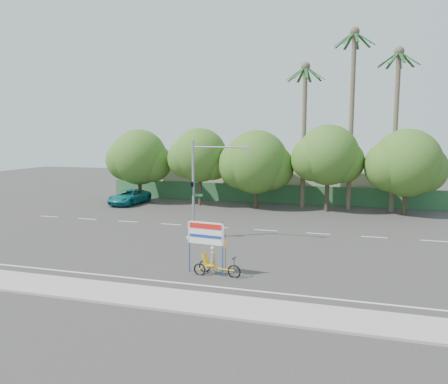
# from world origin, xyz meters

# --- Properties ---
(ground) EXTENTS (120.00, 120.00, 0.00)m
(ground) POSITION_xyz_m (0.00, 0.00, 0.00)
(ground) COLOR #33302D
(ground) RESTS_ON ground
(sidewalk_near) EXTENTS (50.00, 2.40, 0.12)m
(sidewalk_near) POSITION_xyz_m (0.00, -7.50, 0.06)
(sidewalk_near) COLOR gray
(sidewalk_near) RESTS_ON ground
(fence) EXTENTS (38.00, 0.08, 2.00)m
(fence) POSITION_xyz_m (0.00, 21.50, 1.00)
(fence) COLOR #336B3D
(fence) RESTS_ON ground
(building_left) EXTENTS (12.00, 8.00, 4.00)m
(building_left) POSITION_xyz_m (-10.00, 26.00, 2.00)
(building_left) COLOR beige
(building_left) RESTS_ON ground
(building_right) EXTENTS (14.00, 8.00, 3.60)m
(building_right) POSITION_xyz_m (8.00, 26.00, 1.80)
(building_right) COLOR beige
(building_right) RESTS_ON ground
(tree_far_left) EXTENTS (7.14, 6.00, 7.96)m
(tree_far_left) POSITION_xyz_m (-14.05, 18.00, 4.76)
(tree_far_left) COLOR #473828
(tree_far_left) RESTS_ON ground
(tree_left) EXTENTS (6.66, 5.60, 8.07)m
(tree_left) POSITION_xyz_m (-7.05, 18.00, 5.06)
(tree_left) COLOR #473828
(tree_left) RESTS_ON ground
(tree_center) EXTENTS (7.62, 6.40, 7.85)m
(tree_center) POSITION_xyz_m (-1.05, 18.00, 4.47)
(tree_center) COLOR #473828
(tree_center) RESTS_ON ground
(tree_right) EXTENTS (6.90, 5.80, 8.36)m
(tree_right) POSITION_xyz_m (5.95, 18.00, 5.24)
(tree_right) COLOR #473828
(tree_right) RESTS_ON ground
(tree_far_right) EXTENTS (7.38, 6.20, 7.94)m
(tree_far_right) POSITION_xyz_m (12.95, 18.00, 4.64)
(tree_far_right) COLOR #473828
(tree_far_right) RESTS_ON ground
(palm_tall) EXTENTS (3.73, 3.79, 17.45)m
(palm_tall) POSITION_xyz_m (8.00, 19.50, 10.46)
(palm_tall) COLOR #70604C
(palm_tall) RESTS_ON ground
(palm_mid) EXTENTS (3.73, 3.79, 15.45)m
(palm_mid) POSITION_xyz_m (12.00, 19.50, 9.40)
(palm_mid) COLOR #70604C
(palm_mid) RESTS_ON ground
(palm_short) EXTENTS (3.73, 3.79, 14.45)m
(palm_short) POSITION_xyz_m (3.50, 19.50, 8.86)
(palm_short) COLOR #70604C
(palm_short) RESTS_ON ground
(traffic_signal) EXTENTS (4.72, 1.10, 7.00)m
(traffic_signal) POSITION_xyz_m (-2.20, 3.98, 2.92)
(traffic_signal) COLOR gray
(traffic_signal) RESTS_ON ground
(trike_billboard) EXTENTS (3.02, 0.84, 2.98)m
(trike_billboard) POSITION_xyz_m (1.26, -3.46, 1.20)
(trike_billboard) COLOR black
(trike_billboard) RESTS_ON ground
(pickup_truck) EXTENTS (2.96, 5.79, 1.56)m
(pickup_truck) POSITION_xyz_m (-14.50, 16.47, 0.78)
(pickup_truck) COLOR #106F75
(pickup_truck) RESTS_ON ground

